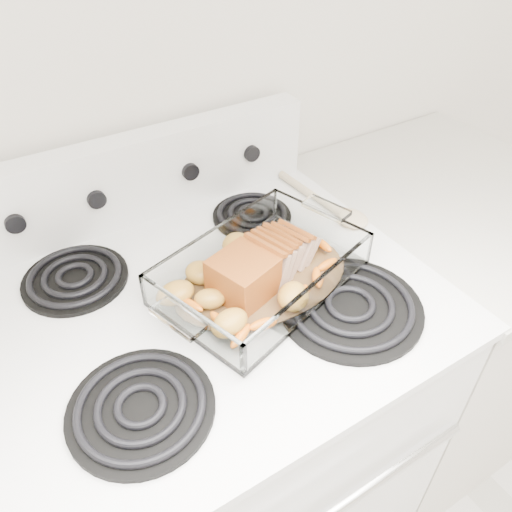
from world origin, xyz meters
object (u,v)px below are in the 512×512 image
baking_dish (262,275)px  pork_roast (256,267)px  counter_right (420,326)px  electric_range (220,432)px

baking_dish → pork_roast: 0.03m
counter_right → pork_roast: size_ratio=4.36×
counter_right → electric_range: bearing=179.9°
electric_range → baking_dish: bearing=-19.9°
electric_range → pork_roast: (0.08, -0.03, 0.51)m
electric_range → counter_right: (0.66, -0.00, -0.02)m
pork_roast → electric_range: bearing=147.0°
baking_dish → electric_range: bearing=142.9°
baking_dish → pork_roast: (-0.01, 0.00, 0.03)m
baking_dish → pork_roast: bearing=162.9°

